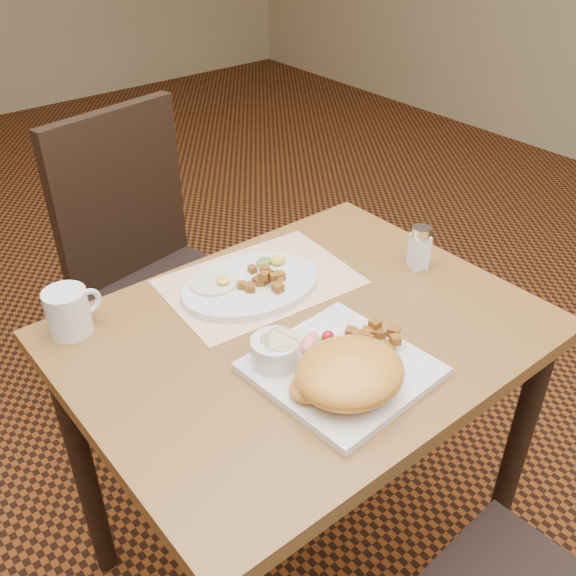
# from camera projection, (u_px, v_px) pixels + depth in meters

# --- Properties ---
(ground) EXTENTS (8.00, 8.00, 0.00)m
(ground) POSITION_uv_depth(u_px,v_px,m) (300.00, 554.00, 1.68)
(ground) COLOR black
(ground) RESTS_ON ground
(table) EXTENTS (0.90, 0.70, 0.75)m
(table) POSITION_uv_depth(u_px,v_px,m) (303.00, 369.00, 1.32)
(table) COLOR brown
(table) RESTS_ON ground
(chair_far) EXTENTS (0.49, 0.50, 0.97)m
(chair_far) POSITION_uv_depth(u_px,v_px,m) (153.00, 264.00, 1.86)
(chair_far) COLOR black
(chair_far) RESTS_ON ground
(placemat) EXTENTS (0.42, 0.31, 0.00)m
(placemat) POSITION_uv_depth(u_px,v_px,m) (260.00, 282.00, 1.40)
(placemat) COLOR white
(placemat) RESTS_ON table
(plate_square) EXTENTS (0.30, 0.30, 0.02)m
(plate_square) POSITION_uv_depth(u_px,v_px,m) (341.00, 369.00, 1.15)
(plate_square) COLOR silver
(plate_square) RESTS_ON table
(plate_oval) EXTENTS (0.33, 0.26, 0.02)m
(plate_oval) POSITION_uv_depth(u_px,v_px,m) (251.00, 285.00, 1.37)
(plate_oval) COLOR silver
(plate_oval) RESTS_ON placemat
(hollandaise_mound) EXTENTS (0.20, 0.17, 0.07)m
(hollandaise_mound) POSITION_uv_depth(u_px,v_px,m) (349.00, 373.00, 1.08)
(hollandaise_mound) COLOR orange
(hollandaise_mound) RESTS_ON plate_square
(ramekin) EXTENTS (0.09, 0.09, 0.05)m
(ramekin) POSITION_uv_depth(u_px,v_px,m) (275.00, 350.00, 1.14)
(ramekin) COLOR silver
(ramekin) RESTS_ON plate_square
(garnish_sq) EXTENTS (0.08, 0.06, 0.03)m
(garnish_sq) POSITION_uv_depth(u_px,v_px,m) (316.00, 341.00, 1.19)
(garnish_sq) COLOR #387223
(garnish_sq) RESTS_ON plate_square
(fried_egg) EXTENTS (0.10, 0.10, 0.02)m
(fried_egg) POSITION_uv_depth(u_px,v_px,m) (215.00, 282.00, 1.35)
(fried_egg) COLOR white
(fried_egg) RESTS_ON plate_oval
(garnish_ov) EXTENTS (0.07, 0.05, 0.02)m
(garnish_ov) POSITION_uv_depth(u_px,v_px,m) (272.00, 260.00, 1.42)
(garnish_ov) COLOR #387223
(garnish_ov) RESTS_ON plate_oval
(salt_shaker) EXTENTS (0.05, 0.05, 0.10)m
(salt_shaker) POSITION_uv_depth(u_px,v_px,m) (419.00, 247.00, 1.42)
(salt_shaker) COLOR white
(salt_shaker) RESTS_ON table
(coffee_mug) EXTENTS (0.11, 0.08, 0.09)m
(coffee_mug) POSITION_uv_depth(u_px,v_px,m) (69.00, 311.00, 1.23)
(coffee_mug) COLOR silver
(coffee_mug) RESTS_ON table
(home_fries_sq) EXTENTS (0.11, 0.11, 0.03)m
(home_fries_sq) POSITION_uv_depth(u_px,v_px,m) (373.00, 338.00, 1.19)
(home_fries_sq) COLOR #905417
(home_fries_sq) RESTS_ON plate_square
(home_fries_ov) EXTENTS (0.10, 0.11, 0.03)m
(home_fries_ov) POSITION_uv_depth(u_px,v_px,m) (265.00, 279.00, 1.35)
(home_fries_ov) COLOR #905417
(home_fries_ov) RESTS_ON plate_oval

